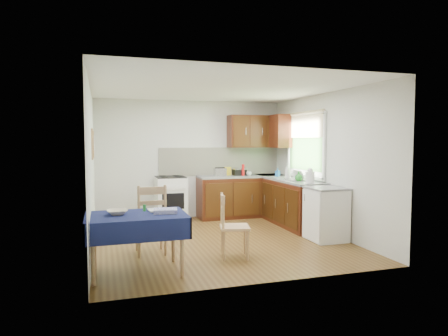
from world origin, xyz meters
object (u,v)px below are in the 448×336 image
object	(u,v)px
chair_far	(151,218)
kettle	(310,176)
chair_near	(231,224)
toaster	(220,172)
dining_table	(136,223)
sandwich_press	(239,172)
dish_rack	(298,179)

from	to	relation	value
chair_far	kettle	size ratio (longest dim) A/B	3.79
chair_near	kettle	bearing A→B (deg)	-47.89
toaster	kettle	distance (m)	2.08
dining_table	sandwich_press	world-z (taller)	sandwich_press
dish_rack	dining_table	bearing A→B (deg)	-154.48
toaster	sandwich_press	distance (m)	0.49
chair_far	kettle	distance (m)	2.95
sandwich_press	kettle	size ratio (longest dim) A/B	0.99
toaster	sandwich_press	size ratio (longest dim) A/B	0.93
chair_far	sandwich_press	size ratio (longest dim) A/B	3.83
chair_near	toaster	world-z (taller)	toaster
dining_table	kettle	world-z (taller)	kettle
chair_near	toaster	size ratio (longest dim) A/B	3.66
chair_near	dish_rack	distance (m)	2.40
dining_table	dish_rack	distance (m)	3.64
toaster	kettle	size ratio (longest dim) A/B	0.92
dish_rack	chair_near	bearing A→B (deg)	-144.43
dining_table	chair_near	bearing A→B (deg)	-12.40
chair_far	chair_near	world-z (taller)	chair_far
chair_near	toaster	bearing A→B (deg)	-0.30
dining_table	kettle	xyz separation A→B (m)	(3.13, 1.28, 0.38)
dining_table	sandwich_press	distance (m)	3.99
sandwich_press	kettle	distance (m)	1.97
dining_table	toaster	xyz separation A→B (m)	(1.98, 3.01, 0.35)
dining_table	dish_rack	xyz separation A→B (m)	(3.16, 1.78, 0.29)
toaster	sandwich_press	bearing A→B (deg)	24.19
dining_table	toaster	bearing A→B (deg)	32.46
sandwich_press	toaster	bearing A→B (deg)	177.69
chair_near	kettle	distance (m)	2.13
chair_far	dish_rack	world-z (taller)	dish_rack
toaster	dish_rack	size ratio (longest dim) A/B	0.61
dish_rack	kettle	world-z (taller)	kettle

